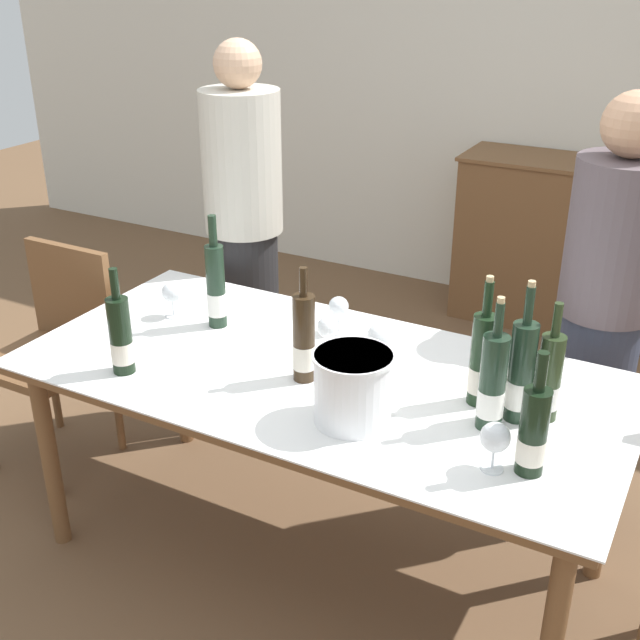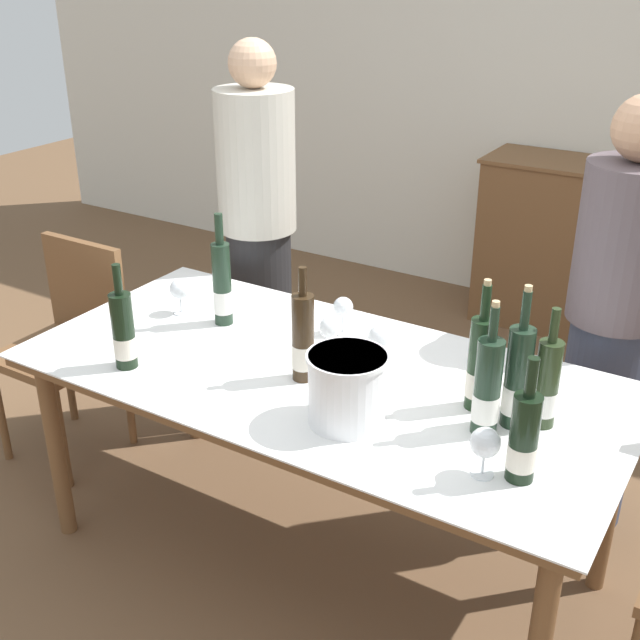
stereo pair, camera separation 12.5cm
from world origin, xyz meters
name	(u,v)px [view 1 (the left image)]	position (x,y,z in m)	size (l,w,h in m)	color
ground_plane	(320,555)	(0.00, 0.00, 0.00)	(12.00, 12.00, 0.00)	brown
back_wall	(551,63)	(0.00, 2.67, 1.40)	(8.00, 0.10, 2.80)	silver
sideboard_cabinet	(563,245)	(0.25, 2.38, 0.47)	(1.17, 0.46, 0.95)	brown
dining_table	(320,389)	(0.00, 0.00, 0.69)	(1.95, 0.94, 0.76)	brown
ice_bucket	(353,386)	(0.22, -0.21, 0.87)	(0.23, 0.23, 0.21)	white
wine_bottle_0	(492,385)	(0.57, -0.06, 0.89)	(0.08, 0.08, 0.40)	#1E3323
wine_bottle_1	(521,375)	(0.63, 0.02, 0.90)	(0.08, 0.08, 0.43)	#1E3323
wine_bottle_2	(216,287)	(-0.48, 0.12, 0.90)	(0.07, 0.07, 0.41)	#1E3323
wine_bottle_3	(549,379)	(0.70, 0.07, 0.88)	(0.07, 0.07, 0.36)	#28381E
wine_bottle_4	(533,433)	(0.73, -0.22, 0.88)	(0.07, 0.07, 0.35)	black
wine_bottle_5	(304,341)	(-0.02, -0.07, 0.89)	(0.07, 0.07, 0.37)	#332314
wine_bottle_6	(121,337)	(-0.55, -0.30, 0.88)	(0.07, 0.07, 0.35)	black
wine_bottle_7	(482,362)	(0.51, 0.06, 0.89)	(0.07, 0.07, 0.40)	black
wine_glass_0	(531,375)	(0.64, 0.11, 0.86)	(0.07, 0.07, 0.14)	white
wine_glass_1	(379,337)	(0.15, 0.13, 0.86)	(0.08, 0.08, 0.14)	white
wine_glass_2	(495,438)	(0.65, -0.25, 0.85)	(0.08, 0.08, 0.14)	white
wine_glass_3	(327,329)	(-0.04, 0.13, 0.84)	(0.08, 0.08, 0.13)	white
wine_glass_4	(172,293)	(-0.67, 0.11, 0.85)	(0.07, 0.07, 0.13)	white
wine_glass_5	(339,308)	(-0.08, 0.28, 0.85)	(0.07, 0.07, 0.14)	white
chair_left_end	(57,339)	(-1.27, 0.08, 0.53)	(0.42, 0.42, 0.90)	brown
person_host	(245,242)	(-0.76, 0.73, 0.84)	(0.33, 0.33, 1.67)	#262628
person_guest_left	(603,320)	(0.73, 0.75, 0.80)	(0.33, 0.33, 1.59)	#383F56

